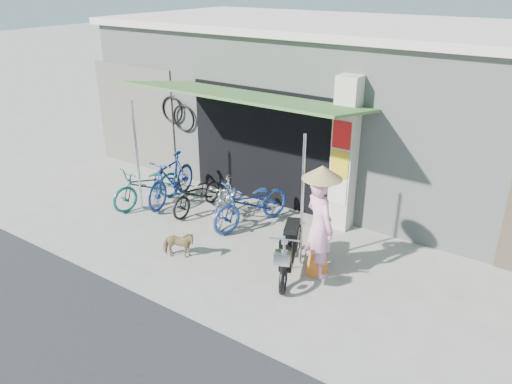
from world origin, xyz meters
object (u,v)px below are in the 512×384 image
Objects in this scene: bike_black at (197,194)px; moped at (289,249)px; bike_teal at (148,185)px; bike_blue at (171,179)px; nun at (320,223)px; street_dog at (178,245)px; bike_silver at (225,201)px; bike_navy at (252,203)px.

bike_black is 2.96m from moped.
bike_teal is 0.52m from bike_blue.
nun is at bearing -21.38° from bike_blue.
bike_black reaches higher than street_dog.
bike_black is (1.09, 0.36, -0.06)m from bike_teal.
bike_teal reaches higher than bike_black.
bike_black is 0.92× the size of moped.
bike_silver is (1.56, -0.10, -0.08)m from bike_blue.
street_dog is at bearing -85.86° from bike_navy.
street_dog is 1.99m from moped.
moped is at bearing -18.86° from bike_black.
bike_teal is at bearing 168.53° from bike_silver.
nun is at bearing -7.01° from bike_navy.
bike_silver is 2.56m from nun.
moped is (1.48, -1.03, -0.05)m from bike_navy.
bike_teal is 1.12× the size of bike_silver.
bike_black is 2.46× the size of street_dog.
bike_teal is 1.15× the size of bike_black.
moped is at bearing 57.30° from nun.
moped is (3.57, -0.96, -0.10)m from bike_blue.
street_dog is at bearing 178.61° from moped.
street_dog is at bearing 52.24° from nun.
nun is at bearing 4.88° from moped.
bike_teal is 2.43m from street_dog.
bike_blue is at bearing 18.01° from street_dog.
bike_black is at bearing 2.51° from street_dog.
nun is at bearing -95.13° from street_dog.
bike_teal is at bearing -162.22° from bike_black.
bike_teal is 1.91m from bike_silver.
moped is at bearing -25.94° from bike_blue.
bike_silver is 0.94× the size of moped.
bike_black is (0.77, -0.03, -0.15)m from bike_blue.
bike_blue is 1.17× the size of bike_silver.
nun is (3.23, -0.71, 0.55)m from bike_black.
nun is (1.90, -0.80, 0.46)m from bike_navy.
bike_blue is 1.57m from bike_silver.
nun is (4.00, -0.74, 0.41)m from bike_blue.
bike_navy is 1.80m from moped.
bike_blue is at bearing 155.96° from bike_silver.
bike_blue is at bearing 19.11° from nun.
bike_black is at bearing 17.26° from nun.
bike_navy is at bearing -3.21° from bike_silver.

